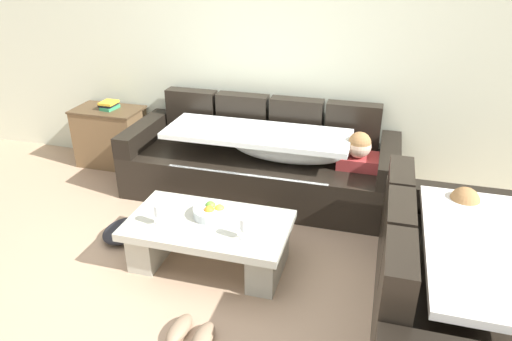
% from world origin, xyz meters
% --- Properties ---
extents(ground_plane, '(14.00, 14.00, 0.00)m').
position_xyz_m(ground_plane, '(0.00, 0.00, 0.00)').
color(ground_plane, tan).
extents(back_wall, '(9.00, 0.10, 2.70)m').
position_xyz_m(back_wall, '(0.00, 2.15, 1.35)').
color(back_wall, beige).
rests_on(back_wall, ground_plane).
extents(couch_along_wall, '(2.57, 0.92, 0.88)m').
position_xyz_m(couch_along_wall, '(0.13, 1.63, 0.33)').
color(couch_along_wall, black).
rests_on(couch_along_wall, ground_plane).
extents(couch_near_window, '(0.92, 1.79, 0.88)m').
position_xyz_m(couch_near_window, '(1.70, 0.17, 0.33)').
color(couch_near_window, black).
rests_on(couch_near_window, ground_plane).
extents(coffee_table, '(1.20, 0.68, 0.38)m').
position_xyz_m(coffee_table, '(0.03, 0.41, 0.24)').
color(coffee_table, '#B5B6A7').
rests_on(coffee_table, ground_plane).
extents(fruit_bowl, '(0.28, 0.28, 0.10)m').
position_xyz_m(fruit_bowl, '(0.03, 0.50, 0.42)').
color(fruit_bowl, silver).
rests_on(fruit_bowl, coffee_table).
extents(wine_glass_near_left, '(0.07, 0.07, 0.17)m').
position_xyz_m(wine_glass_near_left, '(-0.30, 0.28, 0.50)').
color(wine_glass_near_left, silver).
rests_on(wine_glass_near_left, coffee_table).
extents(wine_glass_near_right, '(0.07, 0.07, 0.17)m').
position_xyz_m(wine_glass_near_right, '(0.35, 0.27, 0.50)').
color(wine_glass_near_right, silver).
rests_on(wine_glass_near_right, coffee_table).
extents(open_magazine, '(0.30, 0.24, 0.01)m').
position_xyz_m(open_magazine, '(0.26, 0.46, 0.39)').
color(open_magazine, white).
rests_on(open_magazine, coffee_table).
extents(side_cabinet, '(0.72, 0.44, 0.64)m').
position_xyz_m(side_cabinet, '(-1.67, 1.85, 0.32)').
color(side_cabinet, brown).
rests_on(side_cabinet, ground_plane).
extents(book_stack_on_cabinet, '(0.17, 0.20, 0.09)m').
position_xyz_m(book_stack_on_cabinet, '(-1.63, 1.85, 0.68)').
color(book_stack_on_cabinet, '#338C59').
rests_on(book_stack_on_cabinet, side_cabinet).
extents(pair_of_shoes, '(0.30, 0.30, 0.09)m').
position_xyz_m(pair_of_shoes, '(0.18, -0.34, 0.04)').
color(pair_of_shoes, '#8C7259').
rests_on(pair_of_shoes, ground_plane).
extents(crumpled_garment, '(0.37, 0.44, 0.12)m').
position_xyz_m(crumpled_garment, '(-0.80, 0.56, 0.06)').
color(crumpled_garment, '#232328').
rests_on(crumpled_garment, ground_plane).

